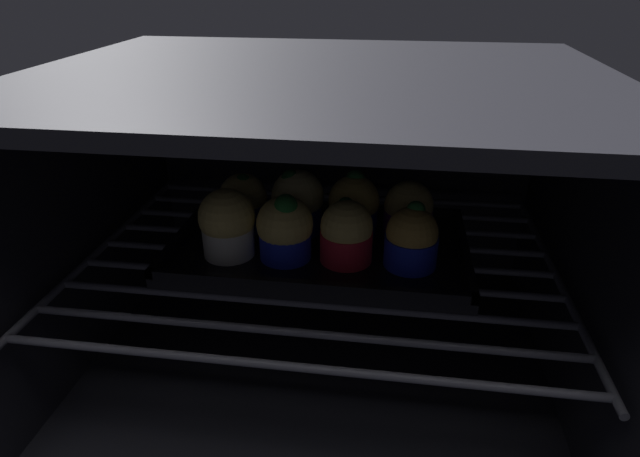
{
  "coord_description": "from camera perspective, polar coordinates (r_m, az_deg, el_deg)",
  "views": [
    {
      "loc": [
        7.82,
        -31.98,
        45.15
      ],
      "look_at": [
        0.0,
        22.65,
        17.28
      ],
      "focal_mm": 29.65,
      "sensor_mm": 36.0,
      "label": 1
    }
  ],
  "objects": [
    {
      "name": "muffin_row1_col3",
      "position": [
        0.64,
        9.5,
        1.79
      ],
      "size": [
        5.87,
        5.87,
        6.98
      ],
      "color": "#7A238C",
      "rests_on": "baking_tray"
    },
    {
      "name": "muffin_row0_col1",
      "position": [
        0.59,
        -3.79,
        -0.07
      ],
      "size": [
        6.33,
        6.33,
        8.02
      ],
      "color": "#1928B7",
      "rests_on": "baking_tray"
    },
    {
      "name": "oven_cavity",
      "position": [
        0.65,
        0.45,
        1.19
      ],
      "size": [
        59.0,
        47.0,
        37.0
      ],
      "color": "black",
      "rests_on": "ground"
    },
    {
      "name": "oven_rack",
      "position": [
        0.63,
        -0.08,
        -3.25
      ],
      "size": [
        54.8,
        42.0,
        0.8
      ],
      "color": "#51515B",
      "rests_on": "oven_cavity"
    },
    {
      "name": "muffin_row0_col3",
      "position": [
        0.58,
        9.86,
        -1.13
      ],
      "size": [
        5.84,
        5.84,
        7.34
      ],
      "color": "#1928B7",
      "rests_on": "baking_tray"
    },
    {
      "name": "baking_tray",
      "position": [
        0.63,
        -0.0,
        -2.09
      ],
      "size": [
        34.33,
        20.67,
        2.2
      ],
      "color": "black",
      "rests_on": "oven_rack"
    },
    {
      "name": "muffin_row0_col0",
      "position": [
        0.6,
        -9.96,
        0.47
      ],
      "size": [
        6.38,
        6.38,
        7.87
      ],
      "color": "silver",
      "rests_on": "baking_tray"
    },
    {
      "name": "muffin_row0_col2",
      "position": [
        0.58,
        2.87,
        -0.51
      ],
      "size": [
        5.84,
        5.84,
        7.1
      ],
      "color": "red",
      "rests_on": "baking_tray"
    },
    {
      "name": "muffin_row1_col0",
      "position": [
        0.66,
        -8.27,
        2.77
      ],
      "size": [
        5.95,
        5.95,
        7.19
      ],
      "color": "#1928B7",
      "rests_on": "baking_tray"
    },
    {
      "name": "muffin_row1_col1",
      "position": [
        0.65,
        -2.44,
        2.89
      ],
      "size": [
        6.4,
        6.4,
        8.03
      ],
      "color": "#1928B7",
      "rests_on": "baking_tray"
    },
    {
      "name": "muffin_row1_col2",
      "position": [
        0.64,
        3.65,
        2.41
      ],
      "size": [
        6.18,
        6.18,
        7.97
      ],
      "color": "#1928B7",
      "rests_on": "baking_tray"
    }
  ]
}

